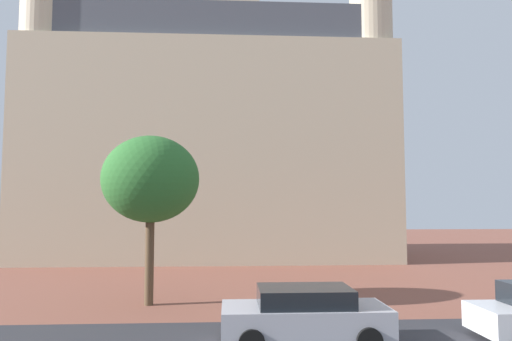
% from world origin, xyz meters
% --- Properties ---
extents(landmark_building, '(24.54, 11.68, 34.47)m').
position_xyz_m(landmark_building, '(-1.72, 32.44, 9.14)').
color(landmark_building, beige).
rests_on(landmark_building, ground_plane).
extents(car_silver, '(4.32, 2.08, 1.46)m').
position_xyz_m(car_silver, '(1.41, 11.02, 0.71)').
color(car_silver, '#B2B2BC').
rests_on(car_silver, ground_plane).
extents(tree_curb_far, '(3.57, 3.57, 6.18)m').
position_xyz_m(tree_curb_far, '(-3.47, 16.08, 4.55)').
color(tree_curb_far, brown).
rests_on(tree_curb_far, ground_plane).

